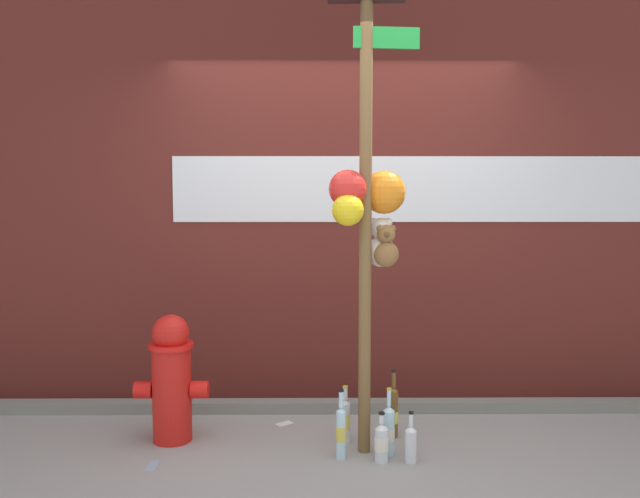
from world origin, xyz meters
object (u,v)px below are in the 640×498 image
fire_hydrant (172,378)px  memorial_post (369,168)px  bottle_3 (345,419)px  bottle_5 (393,411)px  bottle_0 (341,431)px  bottle_1 (411,443)px  bottle_2 (389,430)px  bottle_4 (381,442)px

fire_hydrant → memorial_post: bearing=-7.5°
memorial_post → bottle_3: (-0.13, 0.12, -1.54)m
fire_hydrant → bottle_5: (1.38, 0.05, -0.23)m
bottle_0 → bottle_5: bottle_5 is taller
memorial_post → fire_hydrant: (-1.21, 0.16, -1.28)m
bottle_1 → bottle_3: bearing=140.5°
fire_hydrant → bottle_3: (1.08, -0.04, -0.25)m
memorial_post → bottle_2: (0.12, -0.07, -1.53)m
fire_hydrant → bottle_5: bearing=1.9°
bottle_0 → bottle_1: size_ratio=1.38×
bottle_2 → bottle_3: size_ratio=1.12×
bottle_3 → bottle_5: (0.31, 0.09, 0.02)m
fire_hydrant → bottle_5: fire_hydrant is taller
memorial_post → bottle_0: (-0.17, -0.12, -1.52)m
bottle_1 → bottle_4: bottle_1 is taller
bottle_0 → bottle_1: 0.40m
fire_hydrant → bottle_0: bearing=-15.1°
fire_hydrant → bottle_2: size_ratio=1.98×
memorial_post → bottle_5: memorial_post is taller
memorial_post → bottle_4: (0.06, -0.17, -1.56)m
fire_hydrant → bottle_1: (1.44, -0.34, -0.28)m
bottle_0 → bottle_3: bottle_0 is taller
memorial_post → bottle_0: 1.53m
fire_hydrant → bottle_1: fire_hydrant is taller
bottle_0 → bottle_3: 0.24m
memorial_post → bottle_4: 1.57m
bottle_1 → bottle_2: 0.16m
bottle_2 → bottle_5: (0.06, 0.27, 0.02)m
bottle_3 → fire_hydrant: bearing=177.8°
memorial_post → bottle_4: bearing=-68.9°
fire_hydrant → bottle_4: 1.34m
bottle_2 → bottle_4: bottle_2 is taller
memorial_post → bottle_2: bearing=-29.7°
bottle_1 → bottle_5: bearing=97.7°
bottle_3 → memorial_post: bearing=-42.2°
bottle_5 → bottle_4: bearing=-107.0°
bottle_0 → bottle_1: bottle_0 is taller
fire_hydrant → bottle_0: 1.10m
memorial_post → fire_hydrant: size_ratio=3.74×
bottle_3 → bottle_4: size_ratio=1.23×
bottle_2 → bottle_0: bearing=-169.0°
fire_hydrant → bottle_4: bearing=-14.4°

